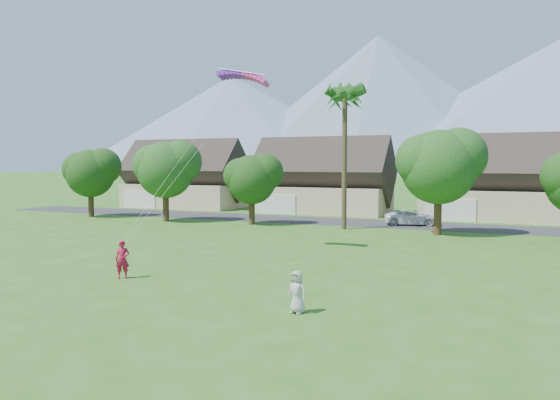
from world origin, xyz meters
The scene contains 10 objects.
ground centered at (0.00, 0.00, 0.00)m, with size 500.00×500.00×0.00m, color #2D6019.
street centered at (0.00, 34.00, 0.01)m, with size 90.00×7.00×0.01m, color #2D2D30.
kite_flyer centered at (-6.28, 4.54, 0.97)m, with size 0.70×0.46×1.93m, color #AE1336.
watcher centered at (4.13, 2.21, 0.84)m, with size 0.82×0.53×1.67m, color #B1B1AD.
parked_car centered at (2.90, 34.00, 0.69)m, with size 2.30×4.99×1.39m, color white.
mountain_ridge centered at (10.40, 260.00, 29.07)m, with size 540.00×240.00×70.00m.
houses_row centered at (0.49, 42.99, 3.44)m, with size 72.75×8.19×8.86m.
tree_row centered at (-1.14, 27.92, 4.89)m, with size 62.27×6.67×8.45m.
fan_palm centered at (-2.00, 28.50, 11.80)m, with size 3.00×3.00×13.80m.
parafoil_kite centered at (-4.40, 14.24, 11.43)m, with size 3.42×1.16×0.50m.
Camera 1 is at (11.90, -17.16, 5.87)m, focal length 35.00 mm.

